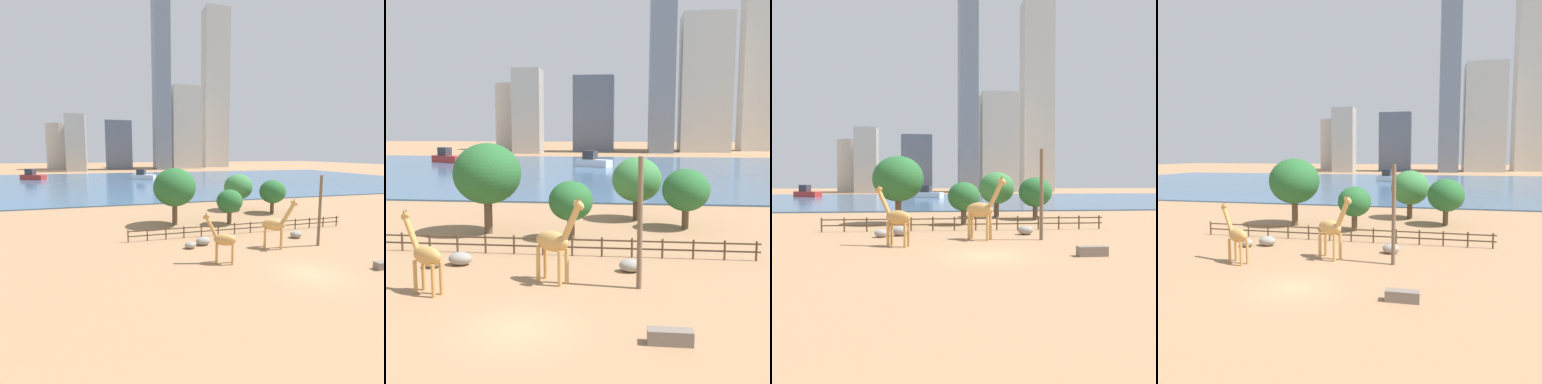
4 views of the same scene
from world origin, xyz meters
TOP-DOWN VIEW (x-y plane):
  - ground_plane at (0.00, 80.00)m, footprint 400.00×400.00m
  - harbor_water at (0.00, 77.00)m, footprint 180.00×86.00m
  - giraffe_tall at (0.62, 6.27)m, footprint 3.17×2.23m
  - giraffe_companion at (-5.74, 3.90)m, footprint 2.83×1.72m
  - utility_pole at (5.20, 5.83)m, footprint 0.28×0.28m
  - boulder_near_fence at (4.73, 8.80)m, footprint 1.33×1.02m
  - boulder_by_pole at (-5.81, 9.10)m, footprint 1.46×1.08m
  - boulder_small at (-7.31, 8.37)m, footprint 1.10×0.87m
  - feeding_trough at (6.32, -0.73)m, footprint 1.80×0.60m
  - enclosure_fence at (-0.05, 12.00)m, footprint 26.12×0.14m
  - tree_left_large at (5.26, 25.27)m, footprint 4.56×4.56m
  - tree_center_broad at (9.33, 21.66)m, footprint 3.97×3.97m
  - tree_right_tall at (0.20, 16.72)m, footprint 3.37×3.37m
  - tree_left_small at (-6.71, 18.19)m, footprint 5.42×5.42m
  - boat_ferry at (-39.58, 93.30)m, footprint 8.66×6.41m
  - boat_sailboat at (-3.37, 84.08)m, footprint 8.19×6.17m
  - skyline_tower_needle at (-29.69, 141.00)m, footprint 9.26×8.39m
  - skyline_block_central at (30.44, 157.88)m, footprint 17.28×14.04m
  - skyline_tower_glass at (-8.76, 156.59)m, footprint 14.31×9.80m
  - skyline_block_left at (14.92, 151.09)m, footprint 8.31×14.21m
  - skyline_block_right at (52.54, 167.33)m, footprint 15.52×11.15m
  - skyline_tower_short at (-40.16, 167.43)m, footprint 16.02×16.02m

SIDE VIEW (x-z plane):
  - ground_plane at x=0.00m, z-range 0.00..0.00m
  - harbor_water at x=0.00m, z-range 0.00..0.20m
  - feeding_trough at x=6.32m, z-range 0.00..0.60m
  - boulder_small at x=-7.31m, z-range 0.00..0.65m
  - boulder_near_fence at x=4.73m, z-range 0.00..0.76m
  - boulder_by_pole at x=-5.81m, z-range 0.00..0.81m
  - enclosure_fence at x=-0.05m, z-range 0.11..1.41m
  - boat_sailboat at x=-3.37m, z-range -0.35..3.08m
  - boat_ferry at x=-39.58m, z-range -0.38..3.23m
  - giraffe_companion at x=-5.74m, z-range -0.12..4.17m
  - giraffe_tall at x=0.62m, z-range -0.13..4.81m
  - tree_right_tall at x=0.20m, z-range 0.70..5.21m
  - tree_center_broad at x=9.33m, z-range 0.74..5.84m
  - utility_pole at x=5.20m, z-range 0.00..7.04m
  - tree_left_large at x=5.26m, z-range 0.83..6.64m
  - tree_left_small at x=-6.71m, z-range 1.18..8.48m
  - skyline_tower_short at x=-40.16m, z-range 0.00..25.30m
  - skyline_tower_glass at x=-8.76m, z-range 0.00..26.92m
  - skyline_tower_needle at x=-29.69m, z-range 0.00..27.86m
  - skyline_block_central at x=30.44m, z-range 0.00..47.41m
  - skyline_block_right at x=52.54m, z-range 0.00..97.13m
  - skyline_block_left at x=14.92m, z-range 0.00..98.39m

